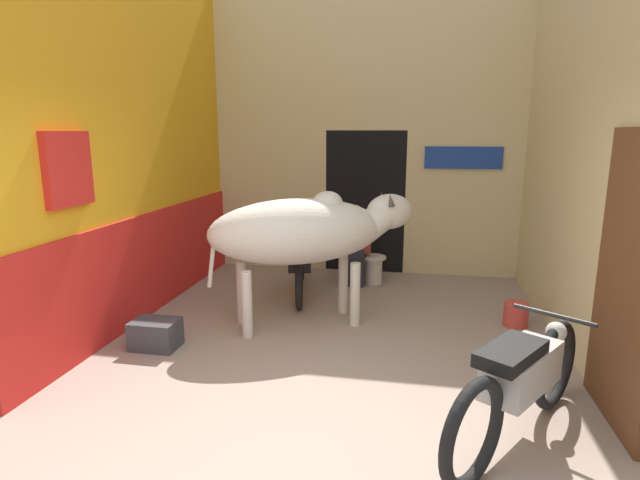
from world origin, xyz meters
TOP-DOWN VIEW (x-y plane):
  - ground_plane at (0.00, 0.00)m, footprint 30.00×30.00m
  - wall_left_shopfront at (-2.31, 2.23)m, footprint 0.25×4.48m
  - wall_back_with_doorway at (0.01, 4.73)m, footprint 4.45×0.93m
  - wall_right_with_door at (2.31, 2.20)m, footprint 0.22×4.48m
  - cow at (-0.37, 2.24)m, footprint 2.26×1.51m
  - motorcycle_near at (1.48, 0.40)m, footprint 1.16×1.64m
  - motorcycle_far at (-0.68, 3.23)m, footprint 0.60×1.79m
  - shopkeeper_seated at (-0.04, 3.81)m, footprint 0.43×0.33m
  - plastic_stool at (0.22, 3.86)m, footprint 0.34×0.34m
  - crate at (-1.69, 1.34)m, footprint 0.44×0.32m
  - bucket at (1.87, 2.58)m, footprint 0.26×0.26m

SIDE VIEW (x-z plane):
  - ground_plane at x=0.00m, z-range 0.00..0.00m
  - bucket at x=1.87m, z-range 0.00..0.26m
  - crate at x=-1.69m, z-range 0.00..0.28m
  - plastic_stool at x=0.22m, z-range 0.02..0.41m
  - motorcycle_far at x=-0.68m, z-range 0.05..0.82m
  - motorcycle_near at x=1.48m, z-range 0.05..0.85m
  - shopkeeper_seated at x=-0.04m, z-range 0.02..1.12m
  - cow at x=-0.37m, z-range 0.31..1.76m
  - wall_back_with_doorway at x=0.01m, z-range -0.36..3.82m
  - wall_left_shopfront at x=-2.31m, z-range -0.07..4.11m
  - wall_right_with_door at x=2.31m, z-range -0.03..4.15m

